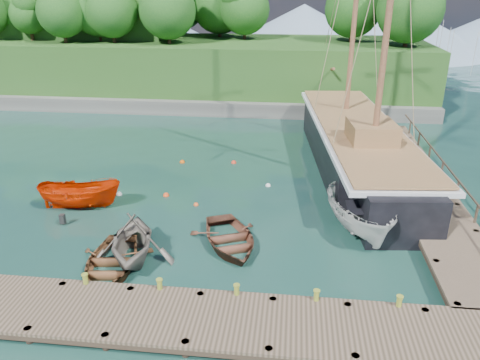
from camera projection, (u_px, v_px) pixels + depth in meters
The scene contains 22 objects.
ground at pixel (209, 238), 22.92m from camera, with size 160.00×160.00×0.00m, color #17392D.
dock_near at pixel (232, 322), 16.59m from camera, with size 20.00×3.20×1.10m.
dock_east at pixel (419, 184), 27.92m from camera, with size 3.20×24.00×1.10m.
bollard_0 at pixel (88, 296), 18.68m from camera, with size 0.26×0.26×0.45m, color olive.
bollard_1 at pixel (161, 301), 18.36m from camera, with size 0.26×0.26×0.45m, color olive.
bollard_2 at pixel (237, 307), 18.04m from camera, with size 0.26×0.26×0.45m, color olive.
bollard_3 at pixel (315, 313), 17.72m from camera, with size 0.26×0.26×0.45m, color olive.
bollard_4 at pixel (396, 319), 17.40m from camera, with size 0.26×0.26×0.45m, color olive.
rowboat_0 at pixel (111, 270), 20.39m from camera, with size 3.24×4.53×0.94m, color brown.
rowboat_1 at pixel (134, 259), 21.17m from camera, with size 3.76×4.36×2.30m, color slate.
rowboat_2 at pixel (230, 245), 22.27m from camera, with size 3.30×4.61×0.96m, color brown.
motorboat_orange at pixel (82, 208), 25.98m from camera, with size 1.72×4.57×1.76m, color red.
cabin_boat_white at pixel (357, 233), 23.38m from camera, with size 2.08×5.53×2.14m, color silver.
schooner at pixel (356, 147), 31.83m from camera, with size 7.38×29.03×21.54m.
mooring_buoy_0 at pixel (119, 195), 27.56m from camera, with size 0.34×0.34×0.34m, color white.
mooring_buoy_1 at pixel (166, 196), 27.43m from camera, with size 0.37×0.37×0.37m, color #EB4617.
mooring_buoy_2 at pixel (196, 205), 26.28m from camera, with size 0.28×0.28×0.28m, color #DA501D.
mooring_buoy_3 at pixel (268, 186), 28.75m from camera, with size 0.32×0.32×0.32m, color silver.
mooring_buoy_4 at pixel (182, 163), 32.50m from camera, with size 0.35×0.35×0.35m, color #DA5408.
mooring_buoy_5 at pixel (234, 163), 32.42m from camera, with size 0.35×0.35×0.35m, color red.
headland at pixel (142, 42), 50.81m from camera, with size 51.00×19.31×12.90m.
distant_ridge at pixel (300, 25), 84.77m from camera, with size 117.00×40.00×10.00m.
Camera 1 is at (3.83, -19.68, 11.57)m, focal length 35.00 mm.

